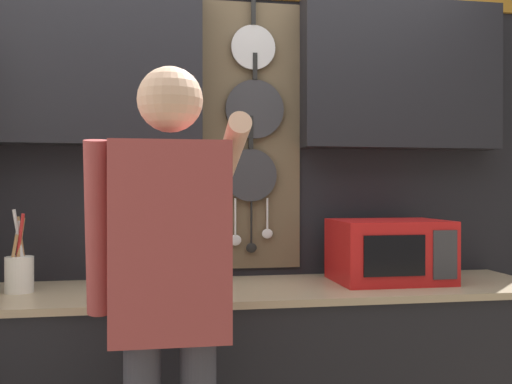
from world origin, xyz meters
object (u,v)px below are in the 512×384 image
object	(u,v)px
microwave	(389,251)
utensil_crock	(19,271)
knife_block	(153,264)
person	(170,281)

from	to	relation	value
microwave	utensil_crock	bearing A→B (deg)	179.93
microwave	knife_block	bearing A→B (deg)	179.97
microwave	knife_block	size ratio (longest dim) A/B	1.78
knife_block	person	world-z (taller)	person
microwave	utensil_crock	xyz separation A→B (m)	(-1.65, 0.00, -0.06)
knife_block	utensil_crock	world-z (taller)	utensil_crock
microwave	person	xyz separation A→B (m)	(-1.03, -0.65, -0.01)
person	microwave	bearing A→B (deg)	32.21
person	knife_block	bearing A→B (deg)	95.26
microwave	utensil_crock	distance (m)	1.65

